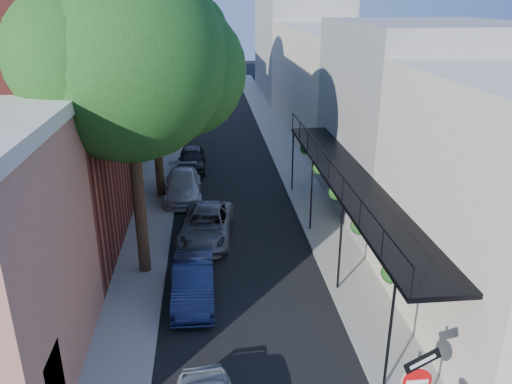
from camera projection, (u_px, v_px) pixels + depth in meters
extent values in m
cube|color=black|center=(223.00, 137.00, 38.29)|extent=(6.00, 64.00, 0.01)
cube|color=gray|center=(171.00, 138.00, 37.90)|extent=(2.00, 64.00, 0.12)
cube|color=gray|center=(275.00, 135.00, 38.64)|extent=(2.00, 64.00, 0.12)
cube|color=gray|center=(110.00, 50.00, 20.09)|extent=(0.06, 7.00, 4.00)
cube|color=#999790|center=(85.00, 89.00, 32.12)|extent=(8.00, 12.00, 9.00)
cube|color=beige|center=(118.00, 57.00, 44.92)|extent=(8.00, 16.00, 10.00)
cube|color=tan|center=(138.00, 53.00, 58.26)|extent=(8.00, 12.00, 8.00)
cube|color=#999790|center=(424.00, 122.00, 23.58)|extent=(8.00, 10.00, 9.00)
cube|color=beige|center=(341.00, 83.00, 37.67)|extent=(8.00, 20.00, 8.00)
cube|color=#999790|center=(299.00, 47.00, 54.00)|extent=(8.00, 16.00, 10.00)
cube|color=black|center=(353.00, 181.00, 18.86)|extent=(2.00, 16.00, 0.15)
cube|color=black|center=(329.00, 159.00, 18.46)|extent=(0.05, 16.00, 0.05)
cylinder|color=black|center=(390.00, 335.00, 12.90)|extent=(0.08, 0.08, 3.40)
cylinder|color=black|center=(293.00, 160.00, 26.81)|extent=(0.08, 0.08, 3.40)
sphere|color=#1B4012|center=(392.00, 273.00, 13.41)|extent=(0.60, 0.60, 0.60)
sphere|color=#1B4012|center=(336.00, 192.00, 18.97)|extent=(0.60, 0.60, 0.60)
sphere|color=#1B4012|center=(306.00, 148.00, 24.54)|extent=(0.60, 0.60, 0.60)
cylinder|color=red|center=(417.00, 381.00, 10.87)|extent=(0.66, 0.04, 0.66)
cube|color=white|center=(417.00, 382.00, 10.85)|extent=(0.50, 0.02, 0.10)
cylinder|color=white|center=(417.00, 380.00, 10.89)|extent=(0.70, 0.02, 0.70)
cube|color=black|center=(422.00, 361.00, 10.67)|extent=(0.89, 0.15, 0.58)
cube|color=white|center=(423.00, 362.00, 10.64)|extent=(0.60, 0.10, 0.31)
cylinder|color=#362215|center=(138.00, 188.00, 18.12)|extent=(0.44, 0.44, 7.00)
sphere|color=#1B4012|center=(126.00, 61.00, 16.48)|extent=(6.80, 6.80, 6.80)
sphere|color=#1B4012|center=(180.00, 71.00, 17.77)|extent=(4.76, 4.76, 4.76)
cylinder|color=#362215|center=(157.00, 140.00, 25.67)|extent=(0.44, 0.44, 6.30)
sphere|color=#1B4012|center=(151.00, 59.00, 24.20)|extent=(6.00, 6.00, 6.00)
sphere|color=#1B4012|center=(184.00, 67.00, 25.36)|extent=(4.20, 4.20, 4.20)
cylinder|color=#362215|center=(168.00, 97.00, 33.82)|extent=(0.44, 0.44, 7.35)
sphere|color=#1B4012|center=(163.00, 24.00, 32.11)|extent=(7.00, 7.00, 7.00)
sphere|color=#1B4012|center=(191.00, 31.00, 33.43)|extent=(4.90, 4.90, 4.90)
imported|color=#141C3E|center=(193.00, 282.00, 17.45)|extent=(1.42, 4.06, 1.34)
imported|color=slate|center=(206.00, 225.00, 21.85)|extent=(2.74, 4.96, 1.31)
imported|color=#BCBCC0|center=(183.00, 186.00, 26.43)|extent=(2.01, 4.69, 1.35)
imported|color=black|center=(192.00, 159.00, 30.77)|extent=(1.67, 4.08, 1.38)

